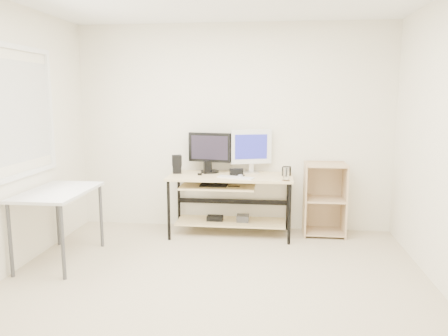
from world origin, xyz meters
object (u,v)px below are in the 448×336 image
desk (228,192)px  side_table (58,198)px  audio_controller (207,167)px  black_monitor (210,150)px  shelf_unit (324,198)px  white_imac (251,148)px

desk → side_table: bearing=-147.3°
audio_controller → black_monitor: bearing=51.2°
shelf_unit → black_monitor: 1.55m
black_monitor → white_imac: (0.52, 0.04, 0.03)m
desk → audio_controller: (-0.28, 0.08, 0.29)m
side_table → white_imac: white_imac is taller
side_table → white_imac: size_ratio=1.83×
desk → shelf_unit: shelf_unit is taller
shelf_unit → side_table: bearing=-156.7°
black_monitor → white_imac: size_ratio=1.00×
white_imac → side_table: bearing=-162.4°
shelf_unit → audio_controller: size_ratio=5.52×
desk → shelf_unit: bearing=7.8°
side_table → black_monitor: bearing=41.2°
desk → white_imac: bearing=37.8°
shelf_unit → audio_controller: audio_controller is taller
shelf_unit → black_monitor: (-1.43, 0.01, 0.59)m
shelf_unit → black_monitor: bearing=179.8°
desk → black_monitor: (-0.25, 0.17, 0.50)m
black_monitor → audio_controller: black_monitor is taller
desk → audio_controller: 0.41m
white_imac → audio_controller: white_imac is taller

